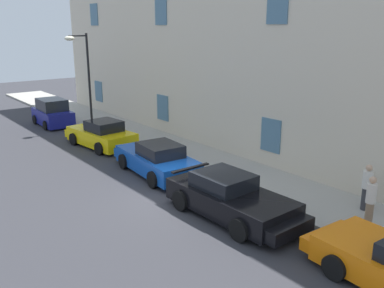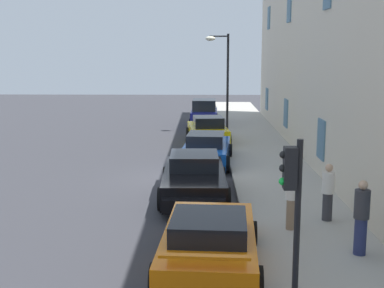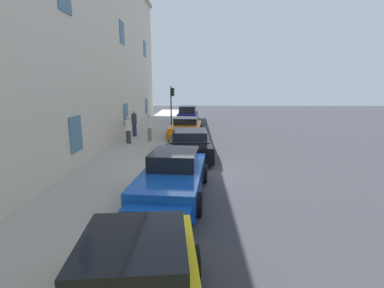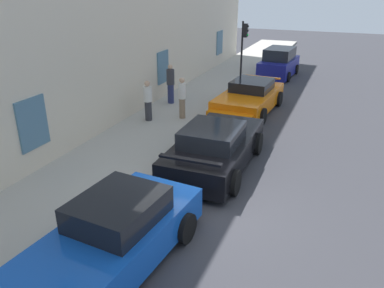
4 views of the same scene
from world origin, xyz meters
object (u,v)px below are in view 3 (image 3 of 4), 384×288
at_px(sportscar_tail_end, 186,129).
at_px(hatchback_distant, 188,115).
at_px(sportscar_white_middle, 190,144).
at_px(sportscar_yellow_flank, 172,179).
at_px(pedestrian_strolling, 128,130).
at_px(pedestrian_bystander, 134,123).
at_px(traffic_light, 172,100).
at_px(pedestrian_admiring, 149,127).

height_order(sportscar_tail_end, hatchback_distant, hatchback_distant).
relative_size(sportscar_white_middle, sportscar_tail_end, 1.03).
relative_size(sportscar_yellow_flank, pedestrian_strolling, 3.12).
bearing_deg(pedestrian_bystander, traffic_light, -30.63).
relative_size(sportscar_yellow_flank, sportscar_tail_end, 1.03).
bearing_deg(pedestrian_admiring, pedestrian_strolling, 123.80).
distance_m(sportscar_yellow_flank, pedestrian_strolling, 8.72).
bearing_deg(pedestrian_admiring, sportscar_tail_end, -45.63).
height_order(sportscar_yellow_flank, pedestrian_admiring, pedestrian_admiring).
xyz_separation_m(pedestrian_admiring, pedestrian_bystander, (1.74, 1.34, 0.04)).
bearing_deg(sportscar_white_middle, sportscar_yellow_flank, 175.21).
distance_m(sportscar_yellow_flank, traffic_light, 14.61).
distance_m(pedestrian_admiring, pedestrian_bystander, 2.19).
height_order(pedestrian_admiring, pedestrian_strolling, pedestrian_admiring).
bearing_deg(sportscar_tail_end, sportscar_yellow_flank, 179.97).
bearing_deg(sportscar_tail_end, pedestrian_strolling, 131.08).
bearing_deg(traffic_light, sportscar_yellow_flank, -175.13).
distance_m(hatchback_distant, traffic_light, 4.55).
bearing_deg(pedestrian_bystander, sportscar_tail_end, -83.26).
height_order(traffic_light, pedestrian_bystander, traffic_light).
distance_m(sportscar_white_middle, sportscar_tail_end, 5.52).
xyz_separation_m(pedestrian_strolling, pedestrian_bystander, (2.51, 0.18, 0.08)).
bearing_deg(hatchback_distant, pedestrian_bystander, 156.32).
distance_m(traffic_light, pedestrian_admiring, 5.89).
relative_size(sportscar_tail_end, traffic_light, 1.46).
distance_m(sportscar_white_middle, pedestrian_bystander, 6.48).
bearing_deg(traffic_light, pedestrian_admiring, 170.26).
bearing_deg(hatchback_distant, pedestrian_admiring, 167.49).
xyz_separation_m(sportscar_tail_end, hatchback_distant, (7.53, 0.06, 0.17)).
bearing_deg(sportscar_white_middle, traffic_light, 10.66).
height_order(sportscar_yellow_flank, traffic_light, traffic_light).
height_order(sportscar_tail_end, pedestrian_admiring, pedestrian_admiring).
distance_m(sportscar_yellow_flank, pedestrian_admiring, 9.09).
height_order(sportscar_yellow_flank, sportscar_white_middle, sportscar_white_middle).
height_order(sportscar_white_middle, pedestrian_admiring, pedestrian_admiring).
relative_size(sportscar_tail_end, pedestrian_bystander, 2.76).
height_order(hatchback_distant, pedestrian_admiring, pedestrian_admiring).
distance_m(sportscar_yellow_flank, pedestrian_bystander, 11.13).
bearing_deg(sportscar_tail_end, sportscar_white_middle, -175.31).
relative_size(traffic_light, pedestrian_bystander, 1.90).
xyz_separation_m(sportscar_white_middle, sportscar_tail_end, (5.50, 0.45, -0.05)).
distance_m(sportscar_white_middle, pedestrian_strolling, 4.61).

